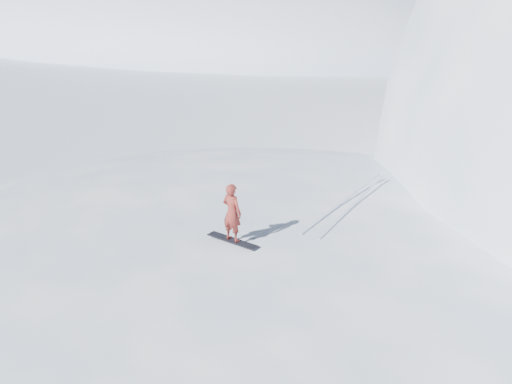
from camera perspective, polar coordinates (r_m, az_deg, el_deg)
ground at (r=14.71m, az=1.70°, el=-16.95°), size 400.00×400.00×0.00m
near_ridge at (r=16.38m, az=11.13°, el=-13.02°), size 36.00×28.00×4.80m
far_ridge_a at (r=104.01m, az=-9.31°, el=15.36°), size 120.00×70.00×28.00m
far_ridge_c at (r=128.57m, az=18.14°, el=15.60°), size 140.00×90.00×36.00m
wind_bumps at (r=16.39m, az=4.72°, el=-12.64°), size 16.00×14.40×1.00m
snowboard at (r=15.26m, az=-2.37°, el=-4.85°), size 1.57×0.34×0.03m
snowboarder at (r=14.93m, az=-2.42°, el=-2.06°), size 0.59×0.40×1.59m
vapor_plume at (r=88.37m, az=-14.54°, el=14.11°), size 10.71×8.57×7.50m
board_tracks at (r=18.10m, az=9.40°, el=-0.90°), size 1.37×5.96×0.04m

